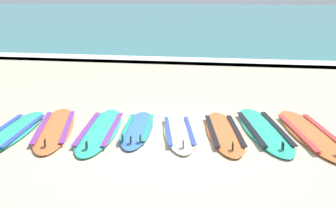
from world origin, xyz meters
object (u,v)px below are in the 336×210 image
surfboard_1 (55,128)px  surfboard_2 (100,130)px  surfboard_5 (224,132)px  surfboard_6 (264,130)px  surfboard_4 (179,132)px  surfboard_7 (311,133)px  surfboard_3 (137,129)px  surfboard_0 (12,132)px

surfboard_1 → surfboard_2: same height
surfboard_5 → surfboard_6: same height
surfboard_1 → surfboard_4: bearing=4.2°
surfboard_1 → surfboard_5: (2.79, 0.28, 0.00)m
surfboard_6 → surfboard_7: bearing=-3.9°
surfboard_3 → surfboard_5: bearing=3.2°
surfboard_7 → surfboard_0: bearing=-171.4°
surfboard_4 → surfboard_5: 0.73m
surfboard_4 → surfboard_7: bearing=8.1°
surfboard_2 → surfboard_6: bearing=9.7°
surfboard_1 → surfboard_2: (0.77, 0.05, -0.00)m
surfboard_2 → surfboard_7: same height
surfboard_6 → surfboard_7: 0.74m
surfboard_0 → surfboard_7: bearing=8.6°
surfboard_2 → surfboard_4: 1.30m
surfboard_3 → surfboard_4: size_ratio=0.99×
surfboard_1 → surfboard_4: size_ratio=1.20×
surfboard_2 → surfboard_5: (2.02, 0.23, 0.00)m
surfboard_0 → surfboard_5: same height
surfboard_4 → surfboard_6: bearing=14.4°
surfboard_5 → surfboard_3: bearing=-176.8°
surfboard_1 → surfboard_6: same height
surfboard_4 → surfboard_6: same height
surfboard_6 → surfboard_7: size_ratio=0.97×
surfboard_2 → surfboard_7: 3.42m
surfboard_4 → surfboard_7: (2.10, 0.30, -0.00)m
surfboard_7 → surfboard_6: bearing=176.1°
surfboard_2 → surfboard_7: (3.40, 0.41, -0.00)m
surfboard_4 → surfboard_0: bearing=-171.0°
surfboard_1 → surfboard_3: bearing=8.4°
surfboard_0 → surfboard_3: 2.03m
surfboard_3 → surfboard_7: same height
surfboard_0 → surfboard_4: bearing=9.0°
surfboard_7 → surfboard_4: bearing=-171.9°
surfboard_0 → surfboard_1: bearing=23.8°
surfboard_1 → surfboard_3: (1.37, 0.20, 0.00)m
surfboard_3 → surfboard_6: bearing=8.3°
surfboard_1 → surfboard_2: bearing=3.5°
surfboard_6 → surfboard_5: bearing=-161.0°
surfboard_0 → surfboard_7: (4.78, 0.72, -0.00)m
surfboard_2 → surfboard_4: size_ratio=1.21×
surfboard_2 → surfboard_5: 2.03m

